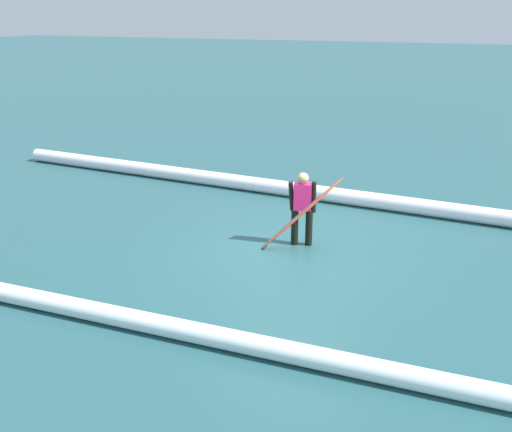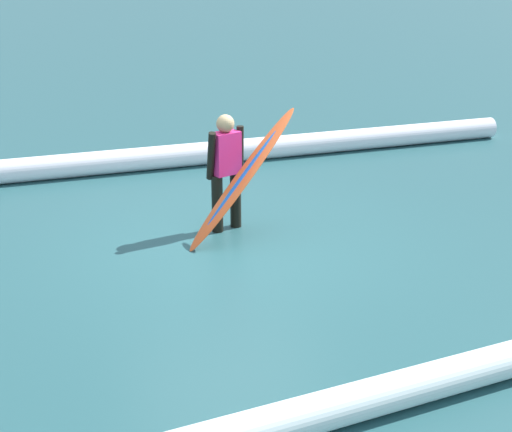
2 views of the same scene
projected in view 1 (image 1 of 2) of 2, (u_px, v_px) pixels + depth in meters
name	position (u px, v px, depth m)	size (l,w,h in m)	color
ground_plane	(290.00, 250.00, 11.31)	(161.90, 161.90, 0.00)	#255156
surfer	(302.00, 205.00, 11.33)	(0.50, 0.31, 1.47)	black
surfboard	(301.00, 214.00, 11.03)	(1.58, 0.67, 1.54)	#E55926
wave_crest_foreground	(272.00, 187.00, 14.77)	(0.37, 0.37, 15.89)	white
wave_crest_midground	(207.00, 335.00, 8.08)	(0.30, 0.30, 19.23)	white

